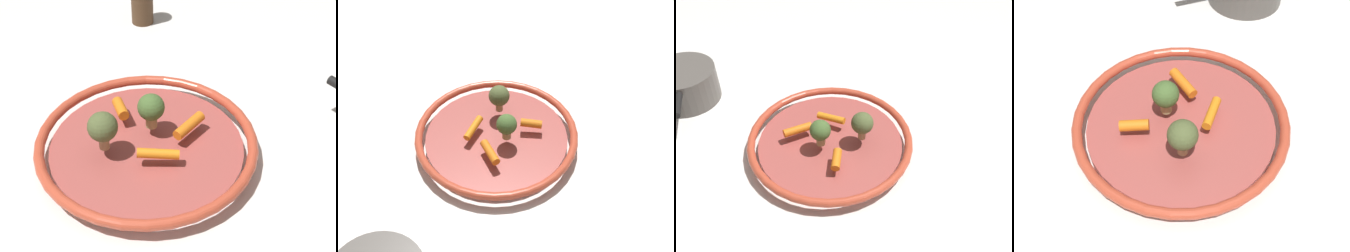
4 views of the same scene
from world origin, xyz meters
TOP-DOWN VIEW (x-y plane):
  - ground_plane at (0.00, 0.00)m, footprint 1.99×1.99m
  - serving_bowl at (0.00, 0.00)m, footprint 0.35×0.35m
  - baby_carrot_near_rim at (0.03, 0.07)m, footprint 0.04×0.05m
  - baby_carrot_center at (-0.03, -0.04)m, footprint 0.05×0.06m
  - baby_carrot_right at (0.05, -0.05)m, footprint 0.06×0.03m
  - broccoli_floret_edge at (0.03, 0.01)m, footprint 0.04×0.04m
  - broccoli_floret_large at (-0.05, 0.04)m, footprint 0.05×0.05m

SIDE VIEW (x-z plane):
  - ground_plane at x=0.00m, z-range 0.00..0.00m
  - serving_bowl at x=0.00m, z-range 0.00..0.04m
  - baby_carrot_center at x=-0.03m, z-range 0.04..0.06m
  - baby_carrot_right at x=0.05m, z-range 0.04..0.06m
  - baby_carrot_near_rim at x=0.03m, z-range 0.04..0.06m
  - broccoli_floret_edge at x=0.03m, z-range 0.04..0.10m
  - broccoli_floret_large at x=-0.05m, z-range 0.05..0.11m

